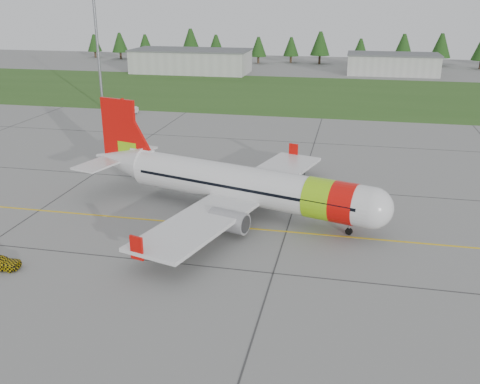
# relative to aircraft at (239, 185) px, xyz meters

# --- Properties ---
(ground) EXTENTS (320.00, 320.00, 0.00)m
(ground) POSITION_rel_aircraft_xyz_m (-4.77, -11.74, -2.91)
(ground) COLOR gray
(ground) RESTS_ON ground
(aircraft) EXTENTS (32.54, 30.72, 10.09)m
(aircraft) POSITION_rel_aircraft_xyz_m (0.00, 0.00, 0.00)
(aircraft) COLOR silver
(aircraft) RESTS_ON ground
(service_van) EXTENTS (1.61, 1.53, 4.30)m
(service_van) POSITION_rel_aircraft_xyz_m (-28.98, 41.55, -0.76)
(service_van) COLOR silver
(service_van) RESTS_ON ground
(grass_strip) EXTENTS (320.00, 50.00, 0.03)m
(grass_strip) POSITION_rel_aircraft_xyz_m (-4.77, 70.26, -2.90)
(grass_strip) COLOR #30561E
(grass_strip) RESTS_ON ground
(taxi_guideline) EXTENTS (120.00, 0.25, 0.02)m
(taxi_guideline) POSITION_rel_aircraft_xyz_m (-4.77, -3.74, -2.90)
(taxi_guideline) COLOR gold
(taxi_guideline) RESTS_ON ground
(hangar_west) EXTENTS (32.00, 14.00, 6.00)m
(hangar_west) POSITION_rel_aircraft_xyz_m (-34.77, 98.26, 0.09)
(hangar_west) COLOR #A8A8A3
(hangar_west) RESTS_ON ground
(hangar_east) EXTENTS (24.00, 12.00, 5.20)m
(hangar_east) POSITION_rel_aircraft_xyz_m (20.23, 106.26, -0.31)
(hangar_east) COLOR #A8A8A3
(hangar_east) RESTS_ON ground
(floodlight_mast) EXTENTS (0.50, 0.50, 20.00)m
(floodlight_mast) POSITION_rel_aircraft_xyz_m (-36.77, 46.26, 7.09)
(floodlight_mast) COLOR slate
(floodlight_mast) RESTS_ON ground
(treeline) EXTENTS (160.00, 8.00, 10.00)m
(treeline) POSITION_rel_aircraft_xyz_m (-4.77, 126.26, 2.09)
(treeline) COLOR #1C3F14
(treeline) RESTS_ON ground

